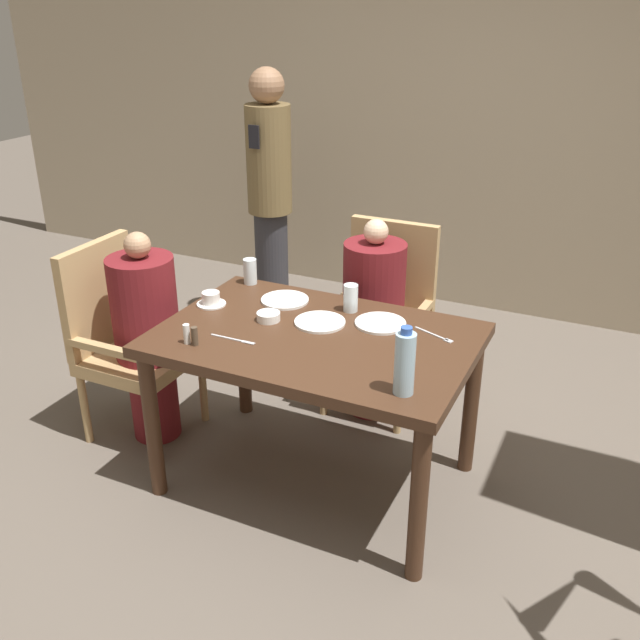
{
  "coord_description": "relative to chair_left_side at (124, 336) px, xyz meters",
  "views": [
    {
      "loc": [
        1.19,
        -2.47,
        2.1
      ],
      "look_at": [
        0.0,
        0.04,
        0.81
      ],
      "focal_mm": 40.0,
      "sensor_mm": 36.0,
      "label": 1
    }
  ],
  "objects": [
    {
      "name": "chair_far_side",
      "position": [
        1.06,
        0.84,
        0.0
      ],
      "size": [
        0.49,
        0.49,
        1.0
      ],
      "color": "tan",
      "rests_on": "ground_plane"
    },
    {
      "name": "dining_table",
      "position": [
        1.06,
        0.0,
        0.13
      ],
      "size": [
        1.35,
        0.9,
        0.76
      ],
      "color": "#422819",
      "rests_on": "ground_plane"
    },
    {
      "name": "salt_shaker",
      "position": [
        0.61,
        -0.3,
        0.27
      ],
      "size": [
        0.03,
        0.03,
        0.09
      ],
      "color": "white",
      "rests_on": "dining_table"
    },
    {
      "name": "glass_tall_near",
      "position": [
        0.51,
        0.39,
        0.29
      ],
      "size": [
        0.07,
        0.07,
        0.13
      ],
      "color": "silver",
      "rests_on": "dining_table"
    },
    {
      "name": "fork_beside_plate",
      "position": [
        1.54,
        0.2,
        0.23
      ],
      "size": [
        0.19,
        0.09,
        0.0
      ],
      "color": "silver",
      "rests_on": "dining_table"
    },
    {
      "name": "teacup_with_saucer",
      "position": [
        0.48,
        0.08,
        0.26
      ],
      "size": [
        0.14,
        0.14,
        0.06
      ],
      "color": "white",
      "rests_on": "dining_table"
    },
    {
      "name": "knife_beside_plate",
      "position": [
        0.78,
        -0.19,
        0.23
      ],
      "size": [
        0.21,
        0.02,
        0.0
      ],
      "color": "silver",
      "rests_on": "dining_table"
    },
    {
      "name": "pepper_shaker",
      "position": [
        0.65,
        -0.3,
        0.27
      ],
      "size": [
        0.03,
        0.03,
        0.08
      ],
      "color": "#4C3D2D",
      "rests_on": "dining_table"
    },
    {
      "name": "ground_plane",
      "position": [
        1.06,
        0.0,
        -0.53
      ],
      "size": [
        16.0,
        16.0,
        0.0
      ],
      "primitive_type": "plane",
      "color": "#60564C"
    },
    {
      "name": "plate_dessert_center",
      "position": [
        1.03,
        0.11,
        0.24
      ],
      "size": [
        0.23,
        0.23,
        0.01
      ],
      "color": "white",
      "rests_on": "dining_table"
    },
    {
      "name": "wall_back",
      "position": [
        1.06,
        2.37,
        0.87
      ],
      "size": [
        8.0,
        0.06,
        2.8
      ],
      "color": "tan",
      "rests_on": "ground_plane"
    },
    {
      "name": "standing_host",
      "position": [
        0.03,
        1.47,
        0.38
      ],
      "size": [
        0.29,
        0.32,
        1.69
      ],
      "color": "#2D2D33",
      "rests_on": "ground_plane"
    },
    {
      "name": "plate_main_left",
      "position": [
        1.28,
        0.21,
        0.24
      ],
      "size": [
        0.23,
        0.23,
        0.01
      ],
      "color": "white",
      "rests_on": "dining_table"
    },
    {
      "name": "diner_in_left_chair",
      "position": [
        0.15,
        0.0,
        0.03
      ],
      "size": [
        0.32,
        0.32,
        1.09
      ],
      "color": "maroon",
      "rests_on": "ground_plane"
    },
    {
      "name": "chair_left_side",
      "position": [
        0.0,
        0.0,
        0.0
      ],
      "size": [
        0.49,
        0.49,
        1.0
      ],
      "color": "tan",
      "rests_on": "ground_plane"
    },
    {
      "name": "diner_in_far_chair",
      "position": [
        1.06,
        0.69,
        0.03
      ],
      "size": [
        0.32,
        0.32,
        1.09
      ],
      "color": "maroon",
      "rests_on": "ground_plane"
    },
    {
      "name": "plate_main_right",
      "position": [
        0.77,
        0.26,
        0.24
      ],
      "size": [
        0.23,
        0.23,
        0.01
      ],
      "color": "white",
      "rests_on": "dining_table"
    },
    {
      "name": "water_bottle",
      "position": [
        1.56,
        -0.3,
        0.35
      ],
      "size": [
        0.08,
        0.08,
        0.27
      ],
      "color": "#A3C6DB",
      "rests_on": "dining_table"
    },
    {
      "name": "bowl_small",
      "position": [
        0.81,
        0.04,
        0.25
      ],
      "size": [
        0.11,
        0.11,
        0.04
      ],
      "color": "white",
      "rests_on": "dining_table"
    },
    {
      "name": "glass_tall_mid",
      "position": [
        1.1,
        0.29,
        0.29
      ],
      "size": [
        0.07,
        0.07,
        0.13
      ],
      "color": "silver",
      "rests_on": "dining_table"
    }
  ]
}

